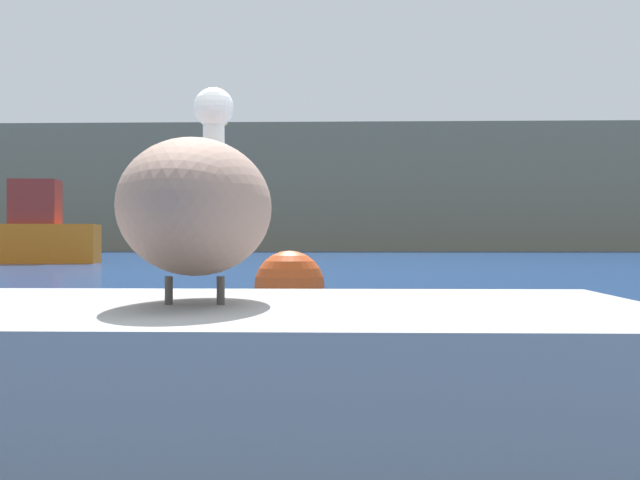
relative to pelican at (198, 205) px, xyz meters
name	(u,v)px	position (x,y,z in m)	size (l,w,h in m)	color
ground_plane	(292,442)	(0.32, 0.51, -0.99)	(260.00, 260.00, 0.00)	navy
hillside_backdrop	(351,191)	(0.32, 72.10, 3.81)	(140.00, 13.30, 9.62)	#7F755B
pier_dock	(197,388)	(0.00, -0.01, -0.68)	(3.37, 2.12, 0.63)	#959595
pelican	(198,205)	(0.00, 0.00, 0.00)	(0.55, 1.47, 0.87)	#907062
fishing_boat_orange	(22,235)	(-11.54, 30.08, 0.04)	(5.82, 2.55, 5.29)	orange
mooring_buoy	(289,286)	(-0.10, 6.38, -0.62)	(0.75, 0.75, 0.75)	#E54C19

